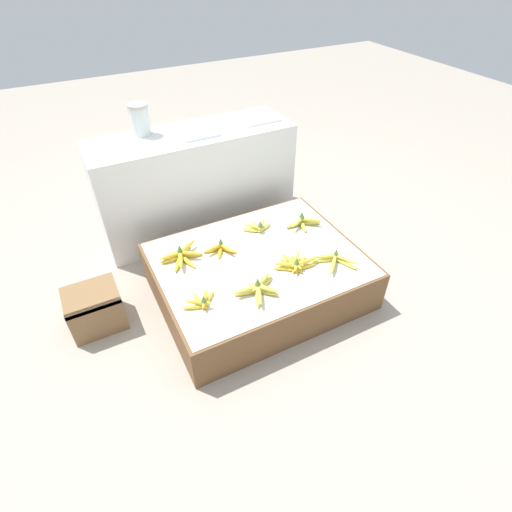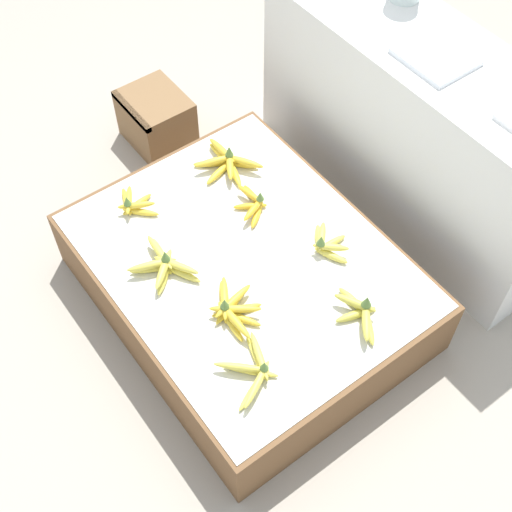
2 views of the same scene
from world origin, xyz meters
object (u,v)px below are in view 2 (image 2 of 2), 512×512
object	(u,v)px
banana_bunch_middle_midright	(326,244)
banana_bunch_front_right	(254,370)
banana_bunch_front_midleft	(164,265)
banana_bunch_front_left	(133,204)
banana_bunch_middle_left	(227,162)
banana_bunch_middle_right	(360,312)
wooden_crate	(156,119)
banana_bunch_front_midright	(232,309)
banana_bunch_middle_midleft	(253,204)

from	to	relation	value
banana_bunch_middle_midright	banana_bunch_front_right	bearing A→B (deg)	-63.91
banana_bunch_front_midleft	banana_bunch_front_left	bearing A→B (deg)	169.27
banana_bunch_front_left	banana_bunch_middle_left	distance (m)	0.38
banana_bunch_front_left	banana_bunch_middle_left	bearing A→B (deg)	85.30
banana_bunch_front_right	banana_bunch_middle_left	bearing A→B (deg)	150.20
banana_bunch_front_right	banana_bunch_middle_right	xyz separation A→B (m)	(0.04, 0.39, 0.00)
banana_bunch_middle_right	banana_bunch_front_left	bearing A→B (deg)	-157.18
wooden_crate	banana_bunch_middle_left	distance (m)	0.55
banana_bunch_front_left	banana_bunch_middle_right	distance (m)	0.88
banana_bunch_front_left	banana_bunch_front_right	distance (m)	0.78
banana_bunch_front_midright	banana_bunch_middle_midright	size ratio (longest dim) A/B	1.26
banana_bunch_front_right	banana_bunch_middle_midright	world-z (taller)	banana_bunch_middle_midright
banana_bunch_front_left	wooden_crate	bearing A→B (deg)	142.42
banana_bunch_middle_midright	banana_bunch_middle_right	xyz separation A→B (m)	(0.27, -0.09, 0.00)
banana_bunch_middle_right	banana_bunch_middle_left	bearing A→B (deg)	177.25
wooden_crate	banana_bunch_middle_left	size ratio (longest dim) A/B	1.12
banana_bunch_front_left	banana_bunch_middle_midleft	world-z (taller)	same
banana_bunch_front_midright	banana_bunch_front_right	bearing A→B (deg)	-18.33
banana_bunch_front_midleft	banana_bunch_middle_midleft	xyz separation A→B (m)	(-0.04, 0.40, -0.00)
banana_bunch_front_left	banana_bunch_middle_left	size ratio (longest dim) A/B	0.77
banana_bunch_front_midleft	banana_bunch_front_midright	xyz separation A→B (m)	(0.27, 0.08, -0.00)
wooden_crate	banana_bunch_middle_left	world-z (taller)	banana_bunch_middle_left
banana_bunch_front_midleft	banana_bunch_middle_right	world-z (taller)	banana_bunch_middle_right
banana_bunch_front_midright	banana_bunch_middle_midleft	distance (m)	0.44
wooden_crate	banana_bunch_middle_right	size ratio (longest dim) A/B	1.22
banana_bunch_front_right	banana_bunch_middle_midleft	xyz separation A→B (m)	(-0.53, 0.39, 0.00)
wooden_crate	banana_bunch_front_left	xyz separation A→B (m)	(0.49, -0.38, 0.17)
banana_bunch_front_midright	banana_bunch_middle_left	bearing A→B (deg)	146.17
wooden_crate	banana_bunch_front_left	world-z (taller)	banana_bunch_front_left
banana_bunch_front_left	banana_bunch_front_right	size ratio (longest dim) A/B	0.90
wooden_crate	banana_bunch_front_right	xyz separation A→B (m)	(1.26, -0.42, 0.17)
banana_bunch_front_left	banana_bunch_front_midleft	distance (m)	0.29
banana_bunch_middle_midleft	banana_bunch_middle_midright	distance (m)	0.31
banana_bunch_middle_midleft	banana_bunch_middle_right	xyz separation A→B (m)	(0.56, 0.00, 0.00)
banana_bunch_middle_left	banana_bunch_middle_midleft	xyz separation A→B (m)	(0.22, -0.04, -0.00)
banana_bunch_front_midright	banana_bunch_middle_midleft	size ratio (longest dim) A/B	1.34
banana_bunch_front_midright	banana_bunch_middle_left	size ratio (longest dim) A/B	0.99
wooden_crate	banana_bunch_front_right	distance (m)	1.34
banana_bunch_front_right	banana_bunch_middle_midleft	distance (m)	0.65
banana_bunch_front_left	banana_bunch_middle_right	xyz separation A→B (m)	(0.81, 0.34, 0.00)
banana_bunch_front_right	banana_bunch_front_midleft	bearing A→B (deg)	-178.92
banana_bunch_front_midleft	banana_bunch_front_midright	distance (m)	0.28
banana_bunch_front_left	banana_bunch_middle_right	bearing A→B (deg)	22.82
wooden_crate	banana_bunch_front_right	bearing A→B (deg)	-18.46
banana_bunch_front_left	banana_bunch_middle_midleft	distance (m)	0.42
banana_bunch_front_midleft	banana_bunch_middle_midright	size ratio (longest dim) A/B	1.28
banana_bunch_middle_midright	banana_bunch_front_left	bearing A→B (deg)	-141.44
wooden_crate	banana_bunch_middle_right	world-z (taller)	banana_bunch_middle_right
banana_bunch_front_right	banana_bunch_middle_midleft	size ratio (longest dim) A/B	1.16
banana_bunch_front_midleft	banana_bunch_middle_midleft	world-z (taller)	banana_bunch_front_midleft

